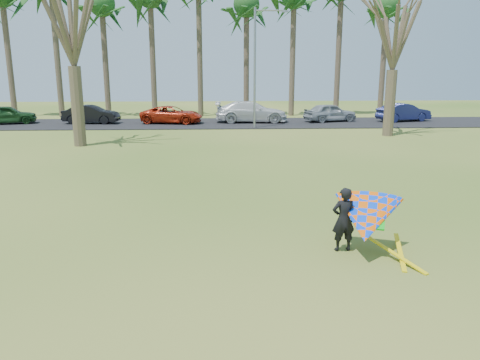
{
  "coord_description": "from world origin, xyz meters",
  "views": [
    {
      "loc": [
        -0.62,
        -10.44,
        4.08
      ],
      "look_at": [
        0.0,
        2.0,
        1.1
      ],
      "focal_mm": 35.0,
      "sensor_mm": 36.0,
      "label": 1
    }
  ],
  "objects_px": {
    "car_2": "(172,115)",
    "kite_flyer": "(365,218)",
    "car_3": "(251,112)",
    "bare_tree_left": "(70,11)",
    "car_4": "(330,112)",
    "car_5": "(404,112)",
    "bare_tree_right": "(396,25)",
    "streetlight": "(257,62)",
    "car_0": "(7,115)",
    "car_1": "(91,114)"
  },
  "relations": [
    {
      "from": "car_0",
      "to": "car_5",
      "type": "xyz_separation_m",
      "value": [
        30.05,
        0.3,
        0.0
      ]
    },
    {
      "from": "car_0",
      "to": "car_4",
      "type": "height_order",
      "value": "car_4"
    },
    {
      "from": "streetlight",
      "to": "car_4",
      "type": "xyz_separation_m",
      "value": [
        6.0,
        3.52,
        -3.71
      ]
    },
    {
      "from": "car_2",
      "to": "car_5",
      "type": "distance_m",
      "value": 17.91
    },
    {
      "from": "car_0",
      "to": "car_4",
      "type": "relative_size",
      "value": 0.99
    },
    {
      "from": "car_1",
      "to": "kite_flyer",
      "type": "height_order",
      "value": "kite_flyer"
    },
    {
      "from": "car_0",
      "to": "kite_flyer",
      "type": "xyz_separation_m",
      "value": [
        18.77,
        -25.85,
        0.09
      ]
    },
    {
      "from": "bare_tree_left",
      "to": "car_2",
      "type": "distance_m",
      "value": 12.42
    },
    {
      "from": "kite_flyer",
      "to": "streetlight",
      "type": "bearing_deg",
      "value": 91.23
    },
    {
      "from": "car_3",
      "to": "kite_flyer",
      "type": "distance_m",
      "value": 26.08
    },
    {
      "from": "bare_tree_right",
      "to": "car_2",
      "type": "xyz_separation_m",
      "value": [
        -13.98,
        6.97,
        -5.87
      ]
    },
    {
      "from": "car_0",
      "to": "streetlight",
      "type": "bearing_deg",
      "value": -116.95
    },
    {
      "from": "car_4",
      "to": "car_5",
      "type": "distance_m",
      "value": 5.76
    },
    {
      "from": "kite_flyer",
      "to": "bare_tree_left",
      "type": "bearing_deg",
      "value": 124.12
    },
    {
      "from": "bare_tree_left",
      "to": "bare_tree_right",
      "type": "distance_m",
      "value": 18.25
    },
    {
      "from": "car_4",
      "to": "car_0",
      "type": "bearing_deg",
      "value": 73.74
    },
    {
      "from": "car_4",
      "to": "bare_tree_right",
      "type": "bearing_deg",
      "value": 176.54
    },
    {
      "from": "car_2",
      "to": "car_4",
      "type": "height_order",
      "value": "car_4"
    },
    {
      "from": "bare_tree_left",
      "to": "car_5",
      "type": "bearing_deg",
      "value": 25.46
    },
    {
      "from": "bare_tree_right",
      "to": "car_0",
      "type": "xyz_separation_m",
      "value": [
        -26.12,
        7.14,
        -5.82
      ]
    },
    {
      "from": "car_0",
      "to": "car_5",
      "type": "distance_m",
      "value": 30.05
    },
    {
      "from": "bare_tree_left",
      "to": "car_3",
      "type": "relative_size",
      "value": 1.78
    },
    {
      "from": "car_4",
      "to": "car_5",
      "type": "height_order",
      "value": "car_4"
    },
    {
      "from": "car_2",
      "to": "car_3",
      "type": "distance_m",
      "value": 6.03
    },
    {
      "from": "bare_tree_right",
      "to": "car_0",
      "type": "height_order",
      "value": "bare_tree_right"
    },
    {
      "from": "car_2",
      "to": "car_3",
      "type": "height_order",
      "value": "car_3"
    },
    {
      "from": "car_0",
      "to": "car_3",
      "type": "height_order",
      "value": "car_3"
    },
    {
      "from": "car_5",
      "to": "car_3",
      "type": "bearing_deg",
      "value": 74.86
    },
    {
      "from": "car_5",
      "to": "streetlight",
      "type": "bearing_deg",
      "value": 90.8
    },
    {
      "from": "car_0",
      "to": "bare_tree_left",
      "type": "bearing_deg",
      "value": -158.51
    },
    {
      "from": "bare_tree_left",
      "to": "car_1",
      "type": "distance_m",
      "value": 12.03
    },
    {
      "from": "car_1",
      "to": "car_5",
      "type": "height_order",
      "value": "car_5"
    },
    {
      "from": "car_2",
      "to": "car_5",
      "type": "relative_size",
      "value": 1.1
    },
    {
      "from": "car_1",
      "to": "car_0",
      "type": "bearing_deg",
      "value": 94.69
    },
    {
      "from": "bare_tree_right",
      "to": "streetlight",
      "type": "relative_size",
      "value": 1.15
    },
    {
      "from": "car_1",
      "to": "car_5",
      "type": "distance_m",
      "value": 23.9
    },
    {
      "from": "bare_tree_right",
      "to": "car_3",
      "type": "distance_m",
      "value": 12.26
    },
    {
      "from": "kite_flyer",
      "to": "car_1",
      "type": "bearing_deg",
      "value": 116.03
    },
    {
      "from": "car_1",
      "to": "car_4",
      "type": "xyz_separation_m",
      "value": [
        18.14,
        0.4,
        0.02
      ]
    },
    {
      "from": "car_0",
      "to": "car_1",
      "type": "xyz_separation_m",
      "value": [
        6.15,
        -0.01,
        -0.01
      ]
    },
    {
      "from": "streetlight",
      "to": "car_3",
      "type": "distance_m",
      "value": 4.94
    },
    {
      "from": "car_2",
      "to": "kite_flyer",
      "type": "bearing_deg",
      "value": -155.56
    },
    {
      "from": "bare_tree_left",
      "to": "bare_tree_right",
      "type": "height_order",
      "value": "bare_tree_left"
    },
    {
      "from": "streetlight",
      "to": "car_3",
      "type": "height_order",
      "value": "streetlight"
    },
    {
      "from": "car_2",
      "to": "car_5",
      "type": "height_order",
      "value": "car_5"
    },
    {
      "from": "bare_tree_left",
      "to": "car_0",
      "type": "xyz_separation_m",
      "value": [
        -8.12,
        10.14,
        -6.17
      ]
    },
    {
      "from": "car_0",
      "to": "car_2",
      "type": "relative_size",
      "value": 0.88
    },
    {
      "from": "car_3",
      "to": "car_1",
      "type": "bearing_deg",
      "value": 93.14
    },
    {
      "from": "car_0",
      "to": "kite_flyer",
      "type": "relative_size",
      "value": 1.69
    },
    {
      "from": "car_0",
      "to": "car_4",
      "type": "distance_m",
      "value": 24.29
    }
  ]
}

